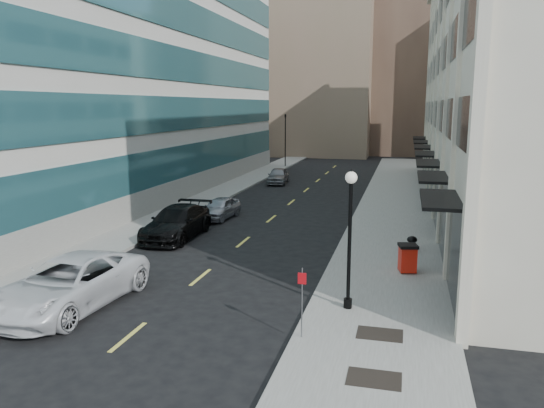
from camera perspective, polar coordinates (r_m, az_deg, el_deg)
The scene contains 20 objects.
ground at distance 16.05m, azimuth -18.84°, elevation -16.27°, with size 160.00×160.00×0.00m, color black.
sidewalk_right at distance 32.64m, azimuth 12.80°, elevation -2.12°, with size 5.00×80.00×0.15m, color gray.
sidewalk_left at distance 35.77m, azimuth -10.21°, elevation -0.91°, with size 3.00×80.00×0.15m, color gray.
building_left at distance 45.82m, azimuth -18.02°, elevation 13.69°, with size 16.14×46.00×20.00m.
skyline_tan_near at distance 81.08m, azimuth 5.81°, elevation 15.41°, with size 14.00×18.00×28.00m, color #7C6351.
skyline_brown at distance 84.45m, azimuth 14.73°, elevation 16.98°, with size 12.00×16.00×34.00m, color brown.
skyline_tan_far at distance 92.64m, azimuth 0.44°, elevation 12.99°, with size 12.00×14.00×22.00m, color #7C6351.
skyline_stone at distance 78.54m, azimuth 21.97°, elevation 11.95°, with size 10.00×14.00×20.00m, color beige.
grate_mid at distance 14.63m, azimuth 10.92°, elevation -17.96°, with size 1.40×1.00×0.01m, color black.
grate_far at distance 17.15m, azimuth 11.51°, elevation -13.54°, with size 1.40×1.00×0.01m, color black.
road_centerline at distance 30.82m, azimuth -1.46°, elevation -2.73°, with size 0.15×68.20×0.01m.
traffic_signal at distance 61.42m, azimuth 1.45°, elevation 9.29°, with size 0.66×0.66×6.98m.
car_white_van at distance 20.25m, azimuth -20.92°, elevation -7.98°, with size 2.97×6.45×1.79m, color silver.
car_black_pickup at distance 29.15m, azimuth -10.21°, elevation -1.97°, with size 2.38×5.86×1.70m, color black.
car_silver_sedan at distance 33.76m, azimuth -5.65°, elevation -0.44°, with size 1.60×3.98×1.36m, color #9FA1A8.
car_grey_sedan at distance 48.64m, azimuth 0.65°, elevation 3.05°, with size 1.71×4.26×1.45m, color gray.
trash_bin at distance 23.12m, azimuth 14.38°, elevation -5.56°, with size 0.90×0.92×1.21m.
lamppost at distance 18.15m, azimuth 8.38°, elevation -2.51°, with size 0.41×0.41×4.89m.
sign_post at distance 16.11m, azimuth 3.24°, elevation -9.48°, with size 0.26×0.06×2.19m.
urn_planter at distance 26.74m, azimuth 14.83°, elevation -3.92°, with size 0.49×0.49×0.68m.
Camera 1 is at (8.15, -11.87, 7.10)m, focal length 35.00 mm.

